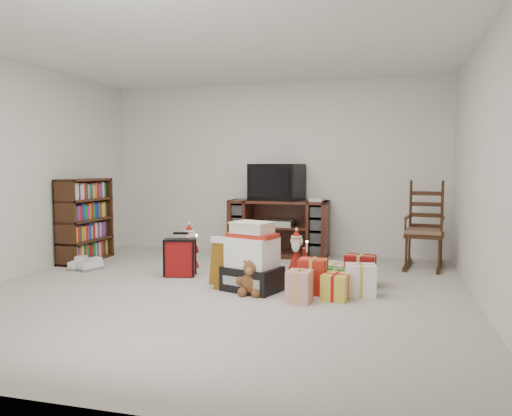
% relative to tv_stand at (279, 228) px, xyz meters
% --- Properties ---
extents(room, '(5.01, 5.01, 2.51)m').
position_rel_tv_stand_xyz_m(room, '(-0.14, -2.22, 0.85)').
color(room, beige).
rests_on(room, ground).
extents(tv_stand, '(1.41, 0.51, 0.80)m').
position_rel_tv_stand_xyz_m(tv_stand, '(0.00, 0.00, 0.00)').
color(tv_stand, '#3F1812').
rests_on(tv_stand, floor).
extents(bookshelf, '(0.31, 0.92, 1.12)m').
position_rel_tv_stand_xyz_m(bookshelf, '(-2.46, -1.05, 0.14)').
color(bookshelf, '#3B1E10').
rests_on(bookshelf, floor).
extents(rocking_chair, '(0.56, 0.82, 1.15)m').
position_rel_tv_stand_xyz_m(rocking_chair, '(1.96, -0.30, -0.01)').
color(rocking_chair, '#3B1E10').
rests_on(rocking_chair, floor).
extents(gift_pile, '(0.66, 0.56, 0.70)m').
position_rel_tv_stand_xyz_m(gift_pile, '(0.18, -2.05, -0.10)').
color(gift_pile, black).
rests_on(gift_pile, floor).
extents(red_suitcase, '(0.37, 0.25, 0.52)m').
position_rel_tv_stand_xyz_m(red_suitcase, '(-0.82, -1.63, -0.18)').
color(red_suitcase, maroon).
rests_on(red_suitcase, floor).
extents(stocking, '(0.27, 0.15, 0.55)m').
position_rel_tv_stand_xyz_m(stocking, '(-0.18, -2.05, -0.13)').
color(stocking, '#0C7417').
rests_on(stocking, floor).
extents(teddy_bear, '(0.24, 0.21, 0.36)m').
position_rel_tv_stand_xyz_m(teddy_bear, '(0.22, -2.21, -0.25)').
color(teddy_bear, brown).
rests_on(teddy_bear, floor).
extents(santa_figurine, '(0.28, 0.26, 0.57)m').
position_rel_tv_stand_xyz_m(santa_figurine, '(0.52, -1.39, -0.18)').
color(santa_figurine, maroon).
rests_on(santa_figurine, floor).
extents(mrs_claus_figurine, '(0.28, 0.27, 0.58)m').
position_rel_tv_stand_xyz_m(mrs_claus_figurine, '(-0.84, -1.29, -0.18)').
color(mrs_claus_figurine, maroon).
rests_on(mrs_claus_figurine, floor).
extents(sneaker_pair, '(0.39, 0.33, 0.11)m').
position_rel_tv_stand_xyz_m(sneaker_pair, '(-2.12, -1.58, -0.35)').
color(sneaker_pair, silver).
rests_on(sneaker_pair, floor).
extents(gift_cluster, '(0.79, 1.15, 0.27)m').
position_rel_tv_stand_xyz_m(gift_cluster, '(1.01, -1.89, -0.27)').
color(gift_cluster, '#B32114').
rests_on(gift_cluster, floor).
extents(crt_television, '(0.79, 0.63, 0.52)m').
position_rel_tv_stand_xyz_m(crt_television, '(-0.04, 0.03, 0.66)').
color(crt_television, black).
rests_on(crt_television, tv_stand).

